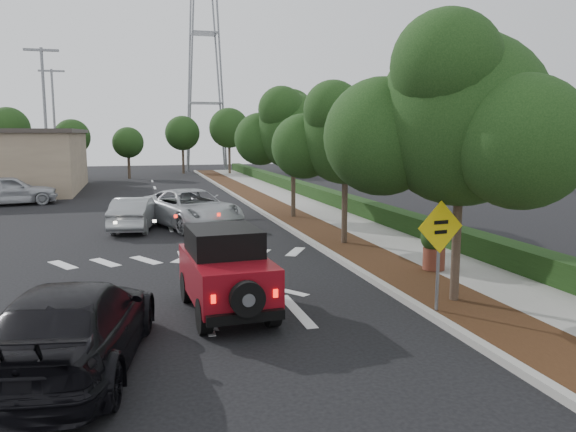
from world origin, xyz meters
name	(u,v)px	position (x,y,z in m)	size (l,w,h in m)	color
ground	(205,318)	(0.00, 0.00, 0.00)	(120.00, 120.00, 0.00)	black
curb	(277,221)	(4.60, 12.00, 0.07)	(0.20, 70.00, 0.15)	#9E9B93
planting_strip	(299,221)	(5.60, 12.00, 0.06)	(1.80, 70.00, 0.12)	black
sidewalk	(340,219)	(7.50, 12.00, 0.06)	(2.00, 70.00, 0.12)	gray
hedge	(369,211)	(8.90, 12.00, 0.40)	(0.80, 70.00, 0.80)	black
transmission_tower	(207,171)	(6.00, 48.00, 0.00)	(7.00, 4.00, 28.00)	slate
street_tree_near	(454,304)	(5.60, -0.50, 0.00)	(3.80, 3.80, 5.92)	black
street_tree_mid	(344,246)	(5.60, 6.50, 0.00)	(3.20, 3.20, 5.32)	black
street_tree_far	(293,219)	(5.60, 13.00, 0.00)	(3.40, 3.40, 5.62)	black
light_pole_a	(50,196)	(-6.50, 26.00, 0.00)	(2.00, 0.22, 9.00)	slate
light_pole_b	(58,181)	(-7.50, 38.00, 0.00)	(2.00, 0.22, 9.00)	slate
red_jeep	(225,269)	(0.49, 0.42, 0.93)	(1.78, 3.67, 1.84)	black
silver_suv_ahead	(191,208)	(0.86, 12.00, 0.78)	(2.60, 5.63, 1.57)	#ADB0B5
black_suv_oncoming	(74,327)	(-2.38, -2.04, 0.74)	(2.08, 5.12, 1.49)	black
silver_sedan_oncoming	(135,213)	(-1.39, 11.91, 0.67)	(1.41, 4.05, 1.33)	#989B9F
parked_suv	(10,190)	(-7.96, 21.89, 0.82)	(1.94, 4.81, 1.64)	#B3B5BB
speed_hump_sign	(440,241)	(4.80, -1.13, 1.64)	(1.11, 0.16, 2.36)	slate
terracotta_planter	(434,242)	(6.60, 2.17, 0.90)	(0.76, 0.76, 1.33)	brown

